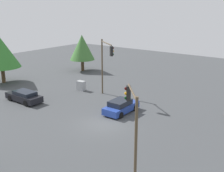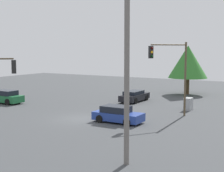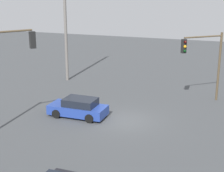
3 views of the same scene
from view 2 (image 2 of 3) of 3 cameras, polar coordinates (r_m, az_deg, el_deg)
name	(u,v)px [view 2 (image 2 of 3)]	position (r m, az deg, el deg)	size (l,w,h in m)	color
ground_plane	(82,119)	(29.89, -4.99, -5.45)	(80.00, 80.00, 0.00)	#424447
sedan_green	(5,97)	(39.82, -17.41, -1.73)	(1.85, 4.47, 1.45)	#1E6638
sedan_blue	(118,115)	(28.29, 0.94, -4.76)	(1.90, 4.11, 1.36)	#233D93
sedan_dark	(134,96)	(39.24, 3.74, -1.69)	(4.59, 1.87, 1.26)	black
traffic_signal_main	(172,66)	(30.42, 9.98, 3.27)	(3.25, 2.37, 6.62)	brown
utility_pole_tall	(127,49)	(17.54, 2.50, 6.14)	(2.20, 0.28, 11.48)	slate
electrical_cabinet	(188,104)	(34.66, 12.56, -2.92)	(1.05, 0.68, 1.21)	#9EA0A3
tree_left	(188,62)	(46.04, 12.50, 3.95)	(5.11, 5.11, 6.42)	#4C3823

